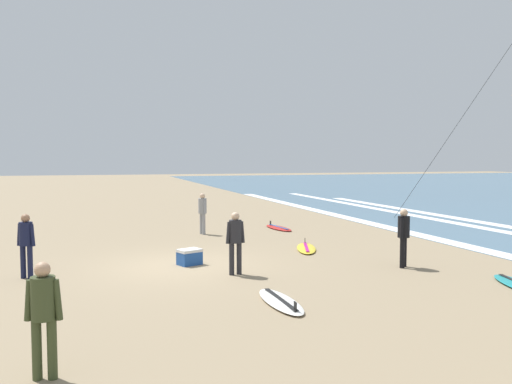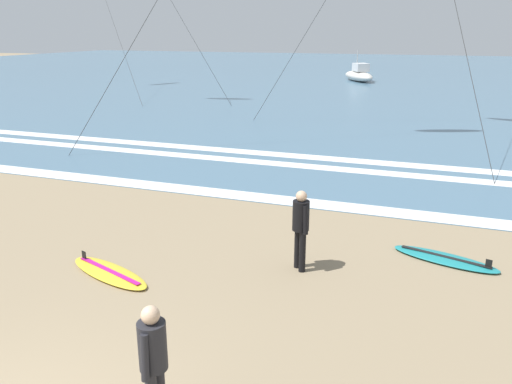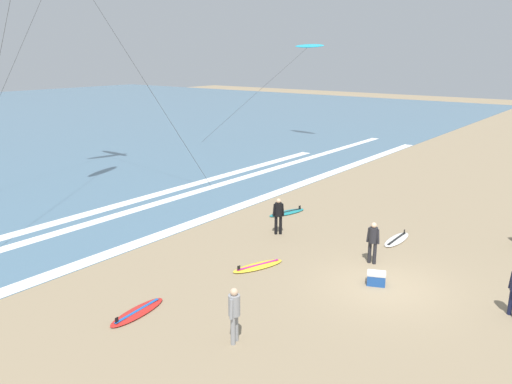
{
  "view_description": "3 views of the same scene",
  "coord_description": "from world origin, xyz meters",
  "px_view_note": "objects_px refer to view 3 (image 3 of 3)",
  "views": [
    {
      "loc": [
        14.35,
        -2.21,
        2.98
      ],
      "look_at": [
        0.36,
        2.08,
        2.02
      ],
      "focal_mm": 36.99,
      "sensor_mm": 36.0,
      "label": 1
    },
    {
      "loc": [
        4.25,
        -3.03,
        4.45
      ],
      "look_at": [
        1.18,
        5.55,
        1.55
      ],
      "focal_mm": 35.91,
      "sensor_mm": 36.0,
      "label": 2
    },
    {
      "loc": [
        -15.02,
        -6.1,
        7.54
      ],
      "look_at": [
        -0.9,
        4.75,
        2.68
      ],
      "focal_mm": 35.65,
      "sensor_mm": 36.0,
      "label": 3
    }
  ],
  "objects_px": {
    "surfer_foreground_main": "(278,213)",
    "surfer_right_near": "(373,239)",
    "surfboard_near_water": "(137,312)",
    "kite_cyan_high_right": "(309,46)",
    "surfboard_left_pile": "(287,212)",
    "surfer_mid_group": "(234,310)",
    "surfboard_right_spare": "(258,266)",
    "cooler_box": "(376,278)",
    "surfboard_foreground_flat": "(397,239)"
  },
  "relations": [
    {
      "from": "kite_cyan_high_right",
      "to": "surfboard_left_pile",
      "type": "bearing_deg",
      "value": -150.36
    },
    {
      "from": "surfer_right_near",
      "to": "surfer_mid_group",
      "type": "relative_size",
      "value": 1.0
    },
    {
      "from": "surfboard_near_water",
      "to": "cooler_box",
      "type": "xyz_separation_m",
      "value": [
        6.23,
        -4.84,
        0.18
      ]
    },
    {
      "from": "surfer_foreground_main",
      "to": "surfboard_near_water",
      "type": "height_order",
      "value": "surfer_foreground_main"
    },
    {
      "from": "surfer_mid_group",
      "to": "kite_cyan_high_right",
      "type": "xyz_separation_m",
      "value": [
        29.62,
        16.29,
        7.18
      ]
    },
    {
      "from": "surfer_foreground_main",
      "to": "surfer_right_near",
      "type": "xyz_separation_m",
      "value": [
        -0.47,
        -4.59,
        0.0
      ]
    },
    {
      "from": "surfboard_right_spare",
      "to": "surfer_right_near",
      "type": "bearing_deg",
      "value": -47.51
    },
    {
      "from": "surfboard_left_pile",
      "to": "kite_cyan_high_right",
      "type": "distance_m",
      "value": 23.57
    },
    {
      "from": "surfboard_near_water",
      "to": "surfboard_right_spare",
      "type": "distance_m",
      "value": 5.0
    },
    {
      "from": "surfboard_near_water",
      "to": "surfboard_right_spare",
      "type": "relative_size",
      "value": 0.99
    },
    {
      "from": "surfboard_right_spare",
      "to": "kite_cyan_high_right",
      "type": "distance_m",
      "value": 29.87
    },
    {
      "from": "surfboard_left_pile",
      "to": "kite_cyan_high_right",
      "type": "relative_size",
      "value": 0.26
    },
    {
      "from": "surfer_foreground_main",
      "to": "surfer_right_near",
      "type": "relative_size",
      "value": 1.0
    },
    {
      "from": "surfboard_near_water",
      "to": "surfboard_left_pile",
      "type": "bearing_deg",
      "value": 10.4
    },
    {
      "from": "surfboard_foreground_flat",
      "to": "surfer_right_near",
      "type": "bearing_deg",
      "value": -176.01
    },
    {
      "from": "cooler_box",
      "to": "surfboard_near_water",
      "type": "bearing_deg",
      "value": 142.16
    },
    {
      "from": "surfer_right_near",
      "to": "surfboard_left_pile",
      "type": "height_order",
      "value": "surfer_right_near"
    },
    {
      "from": "surfer_mid_group",
      "to": "surfer_right_near",
      "type": "bearing_deg",
      "value": -4.71
    },
    {
      "from": "surfer_mid_group",
      "to": "surfboard_foreground_flat",
      "type": "distance_m",
      "value": 10.13
    },
    {
      "from": "surfboard_foreground_flat",
      "to": "surfboard_near_water",
      "type": "xyz_separation_m",
      "value": [
        -10.65,
        3.73,
        0.0
      ]
    },
    {
      "from": "surfer_right_near",
      "to": "cooler_box",
      "type": "relative_size",
      "value": 2.16
    },
    {
      "from": "surfer_right_near",
      "to": "surfboard_right_spare",
      "type": "distance_m",
      "value": 4.35
    },
    {
      "from": "surfboard_foreground_flat",
      "to": "surfboard_right_spare",
      "type": "xyz_separation_m",
      "value": [
        -5.71,
        2.94,
        0.0
      ]
    },
    {
      "from": "surfer_right_near",
      "to": "surfboard_left_pile",
      "type": "bearing_deg",
      "value": 62.15
    },
    {
      "from": "kite_cyan_high_right",
      "to": "surfboard_near_water",
      "type": "bearing_deg",
      "value": -156.77
    },
    {
      "from": "surfboard_near_water",
      "to": "surfboard_left_pile",
      "type": "xyz_separation_m",
      "value": [
        10.94,
        2.01,
        0.0
      ]
    },
    {
      "from": "surfer_mid_group",
      "to": "surfboard_near_water",
      "type": "bearing_deg",
      "value": 99.63
    },
    {
      "from": "surfboard_near_water",
      "to": "surfboard_foreground_flat",
      "type": "bearing_deg",
      "value": -19.33
    },
    {
      "from": "surfboard_near_water",
      "to": "surfboard_left_pile",
      "type": "distance_m",
      "value": 11.13
    },
    {
      "from": "surfboard_right_spare",
      "to": "kite_cyan_high_right",
      "type": "height_order",
      "value": "kite_cyan_high_right"
    },
    {
      "from": "surfboard_right_spare",
      "to": "surfboard_left_pile",
      "type": "bearing_deg",
      "value": 25.0
    },
    {
      "from": "surfer_mid_group",
      "to": "cooler_box",
      "type": "xyz_separation_m",
      "value": [
        5.66,
        -1.5,
        -0.74
      ]
    },
    {
      "from": "surfer_foreground_main",
      "to": "surfboard_left_pile",
      "type": "height_order",
      "value": "surfer_foreground_main"
    },
    {
      "from": "surfboard_foreground_flat",
      "to": "cooler_box",
      "type": "relative_size",
      "value": 2.85
    },
    {
      "from": "surfboard_near_water",
      "to": "kite_cyan_high_right",
      "type": "xyz_separation_m",
      "value": [
        30.18,
        12.95,
        8.1
      ]
    },
    {
      "from": "surfer_right_near",
      "to": "surfboard_right_spare",
      "type": "xyz_separation_m",
      "value": [
        -2.87,
        3.14,
        -0.91
      ]
    },
    {
      "from": "surfboard_right_spare",
      "to": "cooler_box",
      "type": "height_order",
      "value": "cooler_box"
    },
    {
      "from": "surfer_foreground_main",
      "to": "surfboard_right_spare",
      "type": "distance_m",
      "value": 3.76
    },
    {
      "from": "surfboard_foreground_flat",
      "to": "cooler_box",
      "type": "xyz_separation_m",
      "value": [
        -4.42,
        -1.1,
        0.18
      ]
    },
    {
      "from": "surfer_mid_group",
      "to": "surfboard_right_spare",
      "type": "relative_size",
      "value": 0.73
    },
    {
      "from": "surfboard_foreground_flat",
      "to": "kite_cyan_high_right",
      "type": "bearing_deg",
      "value": 40.5
    },
    {
      "from": "surfer_foreground_main",
      "to": "kite_cyan_high_right",
      "type": "distance_m",
      "value": 26.13
    },
    {
      "from": "surfer_foreground_main",
      "to": "surfer_right_near",
      "type": "height_order",
      "value": "same"
    },
    {
      "from": "surfer_right_near",
      "to": "surfboard_near_water",
      "type": "distance_m",
      "value": 8.79
    },
    {
      "from": "surfer_mid_group",
      "to": "surfer_foreground_main",
      "type": "bearing_deg",
      "value": 27.35
    },
    {
      "from": "surfer_foreground_main",
      "to": "surfboard_right_spare",
      "type": "xyz_separation_m",
      "value": [
        -3.35,
        -1.45,
        -0.91
      ]
    },
    {
      "from": "surfer_foreground_main",
      "to": "surfer_mid_group",
      "type": "height_order",
      "value": "same"
    },
    {
      "from": "surfboard_right_spare",
      "to": "kite_cyan_high_right",
      "type": "xyz_separation_m",
      "value": [
        25.25,
        13.75,
        8.1
      ]
    },
    {
      "from": "surfboard_foreground_flat",
      "to": "kite_cyan_high_right",
      "type": "relative_size",
      "value": 0.25
    },
    {
      "from": "surfer_foreground_main",
      "to": "surfboard_left_pile",
      "type": "bearing_deg",
      "value": 26.92
    }
  ]
}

